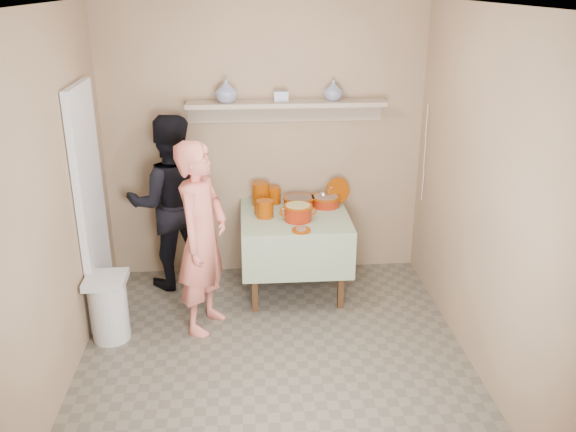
{
  "coord_description": "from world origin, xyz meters",
  "views": [
    {
      "loc": [
        -0.2,
        -3.85,
        2.75
      ],
      "look_at": [
        0.15,
        0.75,
        0.95
      ],
      "focal_mm": 38.0,
      "sensor_mm": 36.0,
      "label": 1
    }
  ],
  "objects": [
    {
      "name": "vase_right",
      "position": [
        0.63,
        1.63,
        1.81
      ],
      "size": [
        0.22,
        0.22,
        0.18
      ],
      "primitive_type": "imported",
      "rotation": [
        0.0,
        0.0,
        -0.33
      ],
      "color": "navy",
      "rests_on": "wall_shelf"
    },
    {
      "name": "cazuela_meat_a",
      "position": [
        0.31,
        1.46,
        0.82
      ],
      "size": [
        0.3,
        0.3,
        0.1
      ],
      "color": "maroon",
      "rests_on": "serving_table"
    },
    {
      "name": "cazuela_rice",
      "position": [
        0.27,
        1.12,
        0.85
      ],
      "size": [
        0.33,
        0.25,
        0.14
      ],
      "color": "maroon",
      "rests_on": "serving_table"
    },
    {
      "name": "wall_shelf",
      "position": [
        0.2,
        1.65,
        1.67
      ],
      "size": [
        1.8,
        0.25,
        0.21
      ],
      "color": "tan",
      "rests_on": "room_shell"
    },
    {
      "name": "cazuela_meat_b",
      "position": [
        0.56,
        1.46,
        0.82
      ],
      "size": [
        0.28,
        0.28,
        0.1
      ],
      "color": "maroon",
      "rests_on": "serving_table"
    },
    {
      "name": "plate_stack_a",
      "position": [
        -0.05,
        1.55,
        0.87
      ],
      "size": [
        0.16,
        0.16,
        0.22
      ],
      "primitive_type": "cylinder",
      "color": "#7C2E02",
      "rests_on": "serving_table"
    },
    {
      "name": "vase_left",
      "position": [
        -0.34,
        1.6,
        1.82
      ],
      "size": [
        0.25,
        0.25,
        0.21
      ],
      "primitive_type": "imported",
      "rotation": [
        0.0,
        0.0,
        0.33
      ],
      "color": "navy",
      "rests_on": "wall_shelf"
    },
    {
      "name": "electrical_cord",
      "position": [
        1.47,
        1.48,
        1.25
      ],
      "size": [
        0.01,
        0.05,
        0.9
      ],
      "color": "silver",
      "rests_on": "wall_shelf"
    },
    {
      "name": "empty_bowl",
      "position": [
        -0.03,
        1.32,
        0.79
      ],
      "size": [
        0.18,
        0.18,
        0.05
      ],
      "primitive_type": "cylinder",
      "color": "#7C2E02",
      "rests_on": "serving_table"
    },
    {
      "name": "ground",
      "position": [
        0.0,
        0.0,
        0.0
      ],
      "size": [
        3.5,
        3.5,
        0.0
      ],
      "primitive_type": "plane",
      "color": "#635C4D",
      "rests_on": "ground"
    },
    {
      "name": "front_plate",
      "position": [
        0.27,
        0.87,
        0.77
      ],
      "size": [
        0.16,
        0.16,
        0.03
      ],
      "color": "#7C2E02",
      "rests_on": "serving_table"
    },
    {
      "name": "tile_panel",
      "position": [
        -1.46,
        0.95,
        1.0
      ],
      "size": [
        0.06,
        0.7,
        2.0
      ],
      "primitive_type": "cube",
      "color": "silver",
      "rests_on": "ground"
    },
    {
      "name": "plate_stack_b",
      "position": [
        0.08,
        1.59,
        0.84
      ],
      "size": [
        0.13,
        0.13,
        0.16
      ],
      "primitive_type": "cylinder",
      "color": "#7C2E02",
      "rests_on": "serving_table"
    },
    {
      "name": "trash_bin",
      "position": [
        -1.31,
        0.54,
        0.28
      ],
      "size": [
        0.32,
        0.32,
        0.56
      ],
      "color": "silver",
      "rests_on": "ground"
    },
    {
      "name": "ceramic_box",
      "position": [
        0.15,
        1.63,
        1.77
      ],
      "size": [
        0.13,
        0.09,
        0.09
      ],
      "primitive_type": "cube",
      "rotation": [
        0.0,
        0.0,
        0.01
      ],
      "color": "navy",
      "rests_on": "wall_shelf"
    },
    {
      "name": "ladle",
      "position": [
        0.54,
        1.47,
        0.87
      ],
      "size": [
        0.08,
        0.26,
        0.19
      ],
      "color": "silver",
      "rests_on": "cazuela_meat_b"
    },
    {
      "name": "person_cook",
      "position": [
        -0.55,
        0.68,
        0.8
      ],
      "size": [
        0.58,
        0.69,
        1.61
      ],
      "primitive_type": "imported",
      "rotation": [
        0.0,
        0.0,
        1.18
      ],
      "color": "#DC6E5F",
      "rests_on": "ground"
    },
    {
      "name": "bowl_stack",
      "position": [
        -0.02,
        1.23,
        0.84
      ],
      "size": [
        0.15,
        0.15,
        0.15
      ],
      "primitive_type": "cylinder",
      "color": "#7C2E02",
      "rests_on": "serving_table"
    },
    {
      "name": "propped_lid",
      "position": [
        0.68,
        1.55,
        0.88
      ],
      "size": [
        0.26,
        0.17,
        0.24
      ],
      "primitive_type": "cylinder",
      "rotation": [
        1.3,
        0.0,
        0.4
      ],
      "color": "#7C2E02",
      "rests_on": "serving_table"
    },
    {
      "name": "room_shell",
      "position": [
        0.0,
        0.0,
        1.61
      ],
      "size": [
        3.04,
        3.54,
        2.62
      ],
      "color": "#9F8161",
      "rests_on": "ground"
    },
    {
      "name": "serving_table",
      "position": [
        0.25,
        1.28,
        0.64
      ],
      "size": [
        0.97,
        0.97,
        0.76
      ],
      "color": "#4C2D16",
      "rests_on": "ground"
    },
    {
      "name": "person_helper",
      "position": [
        -0.88,
        1.5,
        0.82
      ],
      "size": [
        0.89,
        0.75,
        1.64
      ],
      "primitive_type": "imported",
      "rotation": [
        0.0,
        0.0,
        -2.97
      ],
      "color": "black",
      "rests_on": "ground"
    }
  ]
}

